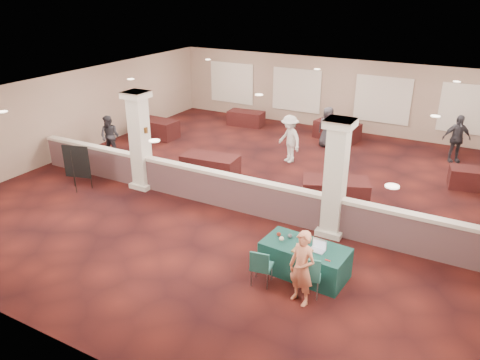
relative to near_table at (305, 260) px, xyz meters
The scene contains 33 objects.
ground 4.79m from the near_table, 130.01° to the left, with size 16.00×16.00×0.00m, color #3F130F.
wall_back 12.11m from the near_table, 104.75° to the left, with size 16.00×0.04×3.20m, color gray.
wall_front 5.46m from the near_table, 125.24° to the right, with size 16.00×0.04×3.20m, color gray.
wall_left 11.72m from the near_table, 161.72° to the left, with size 0.04×16.00×3.20m, color gray.
ceiling 5.54m from the near_table, 130.01° to the left, with size 16.00×16.00×0.02m, color white.
partition_wall 3.76m from the near_table, 144.91° to the left, with size 15.60×0.28×1.10m.
column_left 7.03m from the near_table, 161.83° to the left, with size 0.72×0.72×3.20m.
column_right 2.50m from the near_table, 91.84° to the left, with size 0.72×0.72×3.20m.
sconce_left 7.36m from the near_table, 162.53° to the left, with size 0.12×0.12×0.18m.
sconce_right 6.84m from the near_table, 161.08° to the left, with size 0.12×0.12×0.18m.
near_table is the anchor object (origin of this frame).
conf_chair_main 0.86m from the near_table, 62.70° to the right, with size 0.62×0.62×1.01m.
conf_chair_side 1.14m from the near_table, 127.99° to the right, with size 0.53×0.53×0.91m.
easel_board 8.30m from the near_table, behind, with size 0.88×0.52×1.53m.
woman 1.15m from the near_table, 72.68° to the right, with size 0.61×0.41×1.69m, color #EE8867.
far_table_front_left 11.66m from the near_table, 145.18° to the left, with size 1.92×0.96×0.78m, color black.
far_table_front_center 6.43m from the near_table, 142.03° to the left, with size 1.93×0.97×0.78m, color black.
far_table_front_right 4.00m from the near_table, 98.19° to the left, with size 1.98×0.99×0.80m, color black.
far_table_back_left 12.32m from the near_table, 124.47° to the left, with size 1.66×0.83×0.67m, color black.
far_table_back_center 10.46m from the near_table, 103.96° to the left, with size 1.88×0.94×0.76m, color black.
far_table_back_right 7.96m from the near_table, 66.88° to the left, with size 1.65×0.82×0.67m, color black.
attendee_a 10.33m from the near_table, 158.05° to the left, with size 0.78×0.43×1.62m, color black.
attendee_b 7.43m from the near_table, 116.13° to the left, with size 1.15×0.53×1.80m, color silver.
attendee_c 9.92m from the near_table, 77.16° to the left, with size 1.07×0.51×1.82m, color black.
attendee_d 9.40m from the near_table, 106.06° to the left, with size 0.82×0.44×1.66m, color black.
laptop_base 0.50m from the near_table, 13.83° to the right, with size 0.34×0.24×0.02m, color silver.
laptop_screen 0.60m from the near_table, ahead, with size 0.34×0.01×0.23m, color silver.
screen_glow 0.59m from the near_table, ahead, with size 0.31×0.00×0.20m, color silver.
knitting 0.47m from the near_table, 83.06° to the right, with size 0.41×0.31×0.03m, color orange.
yarn_cream 0.72m from the near_table, behind, with size 0.11×0.11×0.11m, color #F1E5C6.
yarn_red 0.84m from the near_table, behind, with size 0.10×0.10×0.10m, color maroon.
yarn_grey 0.65m from the near_table, 160.70° to the left, with size 0.11×0.11×0.11m, color #454549.
scissors 0.83m from the near_table, 27.68° to the right, with size 0.12×0.03×0.01m, color red.
Camera 1 is at (6.21, -12.47, 6.35)m, focal length 35.00 mm.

